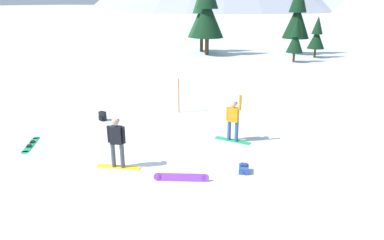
{
  "coord_description": "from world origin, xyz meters",
  "views": [
    {
      "loc": [
        7.63,
        -9.82,
        5.42
      ],
      "look_at": [
        1.98,
        1.87,
        1.0
      ],
      "focal_mm": 32.83,
      "sensor_mm": 36.0,
      "label": 1
    }
  ],
  "objects": [
    {
      "name": "backpack_blue",
      "position": [
        4.6,
        0.41,
        0.12
      ],
      "size": [
        0.44,
        0.55,
        0.27
      ],
      "color": "#2D4C9E",
      "rests_on": "ground_plane"
    },
    {
      "name": "loose_snowboard_far_spare",
      "position": [
        -3.71,
        -1.04,
        0.02
      ],
      "size": [
        1.17,
        1.61,
        0.09
      ],
      "color": "#19B259",
      "rests_on": "ground_plane"
    },
    {
      "name": "snowboarder_midground",
      "position": [
        3.34,
        2.87,
        0.92
      ],
      "size": [
        1.51,
        0.36,
        1.96
      ],
      "color": "#19B259",
      "rests_on": "ground_plane"
    },
    {
      "name": "ground_plane",
      "position": [
        0.0,
        0.0,
        0.0
      ],
      "size": [
        800.0,
        800.0,
        0.0
      ],
      "primitive_type": "plane",
      "color": "silver"
    },
    {
      "name": "pine_tree_broad",
      "position": [
        -8.73,
        26.48,
        3.96
      ],
      "size": [
        3.09,
        3.09,
        7.26
      ],
      "color": "#472D19",
      "rests_on": "ground_plane"
    },
    {
      "name": "pine_tree_twin",
      "position": [
        0.96,
        29.18,
        4.1
      ],
      "size": [
        2.8,
        2.8,
        7.53
      ],
      "color": "#472D19",
      "rests_on": "ground_plane"
    },
    {
      "name": "trail_marker_pole",
      "position": [
        -0.42,
        5.32,
        0.88
      ],
      "size": [
        0.06,
        0.06,
        1.75
      ],
      "primitive_type": "cylinder",
      "color": "orange",
      "rests_on": "ground_plane"
    },
    {
      "name": "pine_tree_young",
      "position": [
        -7.18,
        24.43,
        4.46
      ],
      "size": [
        3.4,
        3.4,
        8.18
      ],
      "color": "#472D19",
      "rests_on": "ground_plane"
    },
    {
      "name": "pine_tree_short",
      "position": [
        1.93,
        23.74,
        2.23
      ],
      "size": [
        1.53,
        1.53,
        4.09
      ],
      "color": "#472D19",
      "rests_on": "ground_plane"
    },
    {
      "name": "backpack_black",
      "position": [
        -3.11,
        2.6,
        0.21
      ],
      "size": [
        0.34,
        0.29,
        0.47
      ],
      "color": "black",
      "rests_on": "ground_plane"
    },
    {
      "name": "pine_tree_slender",
      "position": [
        3.31,
        27.52,
        2.21
      ],
      "size": [
        1.68,
        1.68,
        4.06
      ],
      "color": "#472D19",
      "rests_on": "ground_plane"
    },
    {
      "name": "snowboarder_foreground",
      "position": [
        0.63,
        -1.12,
        0.94
      ],
      "size": [
        1.55,
        0.69,
        1.78
      ],
      "color": "yellow",
      "rests_on": "ground_plane"
    },
    {
      "name": "loose_snowboard_near_right",
      "position": [
        3.0,
        -1.02,
        0.13
      ],
      "size": [
        1.66,
        0.78,
        0.25
      ],
      "color": "#993FD8",
      "rests_on": "ground_plane"
    }
  ]
}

